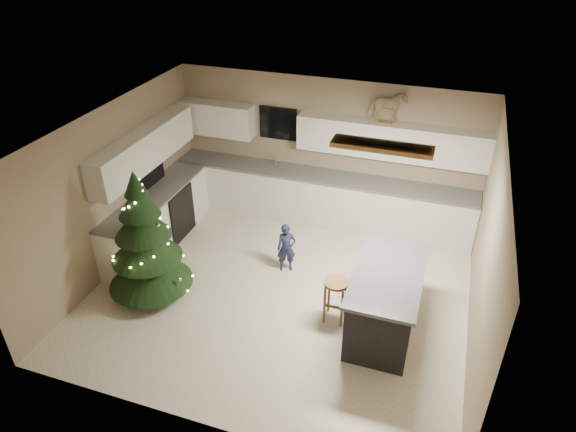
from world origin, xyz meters
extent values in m
plane|color=beige|center=(0.00, 0.00, 0.00)|extent=(5.50, 5.50, 0.00)
cube|color=gray|center=(0.00, 2.50, 1.30)|extent=(5.50, 0.02, 2.60)
cube|color=gray|center=(0.00, -2.50, 1.30)|extent=(5.50, 0.02, 2.60)
cube|color=gray|center=(-2.75, 0.00, 1.30)|extent=(0.02, 5.00, 2.60)
cube|color=gray|center=(2.75, 0.00, 1.30)|extent=(0.02, 5.00, 2.60)
cube|color=silver|center=(0.00, 0.00, 2.60)|extent=(5.50, 5.00, 0.02)
cube|color=brown|center=(1.30, 0.10, 2.55)|extent=(1.25, 0.32, 0.06)
cube|color=white|center=(1.30, 0.10, 2.52)|extent=(1.15, 0.24, 0.02)
cube|color=silver|center=(0.00, 2.20, 0.45)|extent=(5.48, 0.60, 0.90)
cube|color=silver|center=(-2.45, 0.60, 0.45)|extent=(0.60, 2.60, 0.90)
cube|color=slate|center=(0.00, 2.19, 0.92)|extent=(5.48, 0.62, 0.04)
cube|color=slate|center=(-2.44, 0.60, 0.92)|extent=(0.62, 2.60, 0.04)
cube|color=silver|center=(-2.05, 2.33, 1.70)|extent=(1.40, 0.35, 0.60)
cube|color=silver|center=(1.15, 2.33, 1.70)|extent=(3.20, 0.35, 0.60)
cube|color=silver|center=(-2.58, 0.72, 1.70)|extent=(0.35, 2.60, 0.60)
cube|color=black|center=(-0.90, 2.47, 1.70)|extent=(0.70, 0.04, 0.60)
cube|color=#99999E|center=(-0.90, 2.20, 0.90)|extent=(0.55, 0.40, 0.06)
cylinder|color=#99999E|center=(-0.90, 2.30, 1.06)|extent=(0.03, 0.03, 0.24)
cube|color=black|center=(-2.43, 0.90, 0.45)|extent=(0.64, 0.75, 0.90)
cube|color=black|center=(-2.68, 0.90, 1.05)|extent=(0.10, 0.75, 0.30)
cube|color=black|center=(1.61, -0.28, 0.45)|extent=(0.80, 1.60, 0.90)
cube|color=#38373D|center=(1.61, -0.28, 0.93)|extent=(0.90, 1.70, 0.05)
cylinder|color=brown|center=(0.93, -0.32, 0.65)|extent=(0.35, 0.35, 0.04)
cylinder|color=brown|center=(0.80, -0.44, 0.31)|extent=(0.04, 0.04, 0.63)
cylinder|color=brown|center=(1.05, -0.44, 0.31)|extent=(0.04, 0.04, 0.63)
cylinder|color=brown|center=(0.80, -0.20, 0.31)|extent=(0.04, 0.04, 0.63)
cylinder|color=brown|center=(1.05, -0.20, 0.31)|extent=(0.04, 0.04, 0.63)
cube|color=brown|center=(0.93, -0.32, 0.21)|extent=(0.27, 0.03, 0.03)
cylinder|color=#3F2816|center=(-1.85, -0.63, 0.14)|extent=(0.11, 0.11, 0.27)
cone|color=#173213|center=(-1.85, -0.63, 0.50)|extent=(1.24, 1.24, 0.64)
cone|color=#173213|center=(-1.85, -0.63, 0.92)|extent=(1.03, 1.03, 0.55)
cone|color=#173213|center=(-1.85, -0.63, 1.28)|extent=(0.81, 0.81, 0.50)
cone|color=#173213|center=(-1.85, -0.63, 1.60)|extent=(0.59, 0.59, 0.46)
cone|color=#173213|center=(-1.85, -0.63, 1.88)|extent=(0.33, 0.33, 0.37)
sphere|color=#FFD88C|center=(-1.20, -0.63, 0.23)|extent=(0.03, 0.03, 0.03)
sphere|color=#FFD88C|center=(-1.30, -0.33, 0.29)|extent=(0.03, 0.03, 0.03)
sphere|color=#FFD88C|center=(-1.52, -0.12, 0.35)|extent=(0.03, 0.03, 0.03)
sphere|color=#FFD88C|center=(-1.81, -0.04, 0.42)|extent=(0.03, 0.03, 0.03)
sphere|color=#FFD88C|center=(-2.08, -0.12, 0.48)|extent=(0.03, 0.03, 0.03)
sphere|color=#FFD88C|center=(-2.28, -0.30, 0.54)|extent=(0.03, 0.03, 0.03)
sphere|color=#FFD88C|center=(-2.37, -0.55, 0.60)|extent=(0.03, 0.03, 0.03)
sphere|color=#FFD88C|center=(-2.32, -0.80, 0.66)|extent=(0.03, 0.03, 0.03)
sphere|color=#FFD88C|center=(-2.16, -0.99, 0.73)|extent=(0.03, 0.03, 0.03)
sphere|color=#FFD88C|center=(-1.95, -1.07, 0.79)|extent=(0.03, 0.03, 0.03)
sphere|color=#FFD88C|center=(-1.73, -1.04, 0.85)|extent=(0.03, 0.03, 0.03)
sphere|color=#FFD88C|center=(-1.56, -0.92, 0.91)|extent=(0.03, 0.03, 0.03)
sphere|color=#FFD88C|center=(-1.47, -0.74, 0.97)|extent=(0.03, 0.03, 0.03)
sphere|color=#FFD88C|center=(-1.49, -0.55, 1.04)|extent=(0.03, 0.03, 0.03)
sphere|color=#FFD88C|center=(-1.59, -0.40, 1.10)|extent=(0.03, 0.03, 0.03)
sphere|color=#FFD88C|center=(-1.74, -0.32, 1.16)|extent=(0.03, 0.03, 0.03)
sphere|color=#FFD88C|center=(-1.89, -0.33, 1.22)|extent=(0.03, 0.03, 0.03)
sphere|color=#FFD88C|center=(-2.02, -0.40, 1.28)|extent=(0.03, 0.03, 0.03)
sphere|color=#FFD88C|center=(-2.09, -0.52, 1.35)|extent=(0.03, 0.03, 0.03)
sphere|color=#FFD88C|center=(-2.09, -0.65, 1.41)|extent=(0.03, 0.03, 0.03)
sphere|color=#FFD88C|center=(-2.03, -0.75, 1.47)|extent=(0.03, 0.03, 0.03)
sphere|color=#FFD88C|center=(-1.94, -0.80, 1.53)|extent=(0.03, 0.03, 0.03)
sphere|color=#FFD88C|center=(-1.85, -0.80, 1.60)|extent=(0.03, 0.03, 0.03)
sphere|color=#FFD88C|center=(-1.78, -0.76, 1.66)|extent=(0.03, 0.03, 0.03)
sphere|color=#FFD88C|center=(-1.74, -0.70, 1.72)|extent=(0.03, 0.03, 0.03)
sphere|color=#FFD88C|center=(-1.74, -0.64, 1.78)|extent=(0.03, 0.03, 0.03)
sphere|color=#FFD88C|center=(-1.77, -0.59, 1.84)|extent=(0.03, 0.03, 0.03)
sphere|color=#FFD88C|center=(-1.81, -0.57, 1.91)|extent=(0.03, 0.03, 0.03)
sphere|color=silver|center=(-1.31, -0.63, 0.41)|extent=(0.06, 0.06, 0.06)
sphere|color=silver|center=(-2.11, -0.27, 0.69)|extent=(0.06, 0.06, 0.06)
sphere|color=silver|center=(-1.96, -0.95, 0.96)|extent=(0.06, 0.06, 0.06)
sphere|color=silver|center=(-1.62, -0.55, 1.24)|extent=(0.06, 0.06, 0.06)
sphere|color=silver|center=(-1.97, -0.54, 1.51)|extent=(0.06, 0.06, 0.06)
sphere|color=silver|center=(-1.85, -0.68, 1.79)|extent=(0.06, 0.06, 0.06)
imported|color=#1D1F41|center=(-0.10, 0.56, 0.42)|extent=(0.36, 0.31, 0.83)
cube|color=brown|center=(1.03, 2.29, 2.01)|extent=(0.24, 0.02, 0.02)
cube|color=brown|center=(1.03, 2.36, 2.01)|extent=(0.24, 0.02, 0.02)
imported|color=#D0B087|center=(1.03, 2.33, 2.27)|extent=(0.65, 0.44, 0.51)
camera|label=1|loc=(2.05, -5.75, 5.10)|focal=32.00mm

